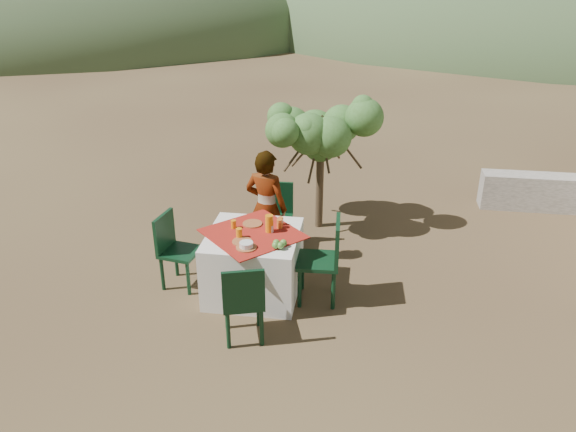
# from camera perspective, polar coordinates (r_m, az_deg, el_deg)

# --- Properties ---
(ground) EXTENTS (160.00, 160.00, 0.00)m
(ground) POSITION_cam_1_polar(r_m,az_deg,el_deg) (6.17, 2.00, -10.52)
(ground) COLOR #392719
(ground) RESTS_ON ground
(table) EXTENTS (1.30, 1.30, 0.76)m
(table) POSITION_cam_1_polar(r_m,az_deg,el_deg) (6.46, -3.51, -4.77)
(table) COLOR white
(table) RESTS_ON ground
(chair_far) EXTENTS (0.42, 0.42, 0.89)m
(chair_far) POSITION_cam_1_polar(r_m,az_deg,el_deg) (7.36, -1.17, 0.29)
(chair_far) COLOR black
(chair_far) RESTS_ON ground
(chair_near) EXTENTS (0.51, 0.51, 0.89)m
(chair_near) POSITION_cam_1_polar(r_m,az_deg,el_deg) (5.61, -4.56, -8.50)
(chair_near) COLOR black
(chair_near) RESTS_ON ground
(chair_left) EXTENTS (0.48, 0.48, 0.90)m
(chair_left) POSITION_cam_1_polar(r_m,az_deg,el_deg) (6.66, -11.50, -3.09)
(chair_left) COLOR black
(chair_left) RESTS_ON ground
(chair_right) EXTENTS (0.48, 0.48, 1.00)m
(chair_right) POSITION_cam_1_polar(r_m,az_deg,el_deg) (6.23, 3.84, -4.14)
(chair_right) COLOR black
(chair_right) RESTS_ON ground
(person) EXTENTS (0.62, 0.48, 1.49)m
(person) POSITION_cam_1_polar(r_m,az_deg,el_deg) (6.92, -2.22, 0.83)
(person) COLOR #8C6651
(person) RESTS_ON ground
(shrub_tree) EXTENTS (1.42, 1.39, 1.67)m
(shrub_tree) POSITION_cam_1_polar(r_m,az_deg,el_deg) (7.70, 3.78, 7.96)
(shrub_tree) COLOR #473723
(shrub_tree) RESTS_ON ground
(stone_wall) EXTENTS (2.60, 0.35, 0.55)m
(stone_wall) POSITION_cam_1_polar(r_m,az_deg,el_deg) (9.53, 26.66, 2.04)
(stone_wall) COLOR gray
(stone_wall) RESTS_ON ground
(hill_near_left) EXTENTS (40.00, 40.00, 16.00)m
(hill_near_left) POSITION_cam_1_polar(r_m,az_deg,el_deg) (39.74, -20.52, 18.70)
(hill_near_left) COLOR #385A33
(hill_near_left) RESTS_ON ground
(hill_near_right) EXTENTS (48.00, 48.00, 20.00)m
(hill_near_right) POSITION_cam_1_polar(r_m,az_deg,el_deg) (42.70, 25.36, 18.29)
(hill_near_right) COLOR #385A33
(hill_near_right) RESTS_ON ground
(plate_far) EXTENTS (0.23, 0.23, 0.01)m
(plate_far) POSITION_cam_1_polar(r_m,az_deg,el_deg) (6.47, -3.63, -0.78)
(plate_far) COLOR brown
(plate_far) RESTS_ON table
(plate_near) EXTENTS (0.22, 0.22, 0.01)m
(plate_near) POSITION_cam_1_polar(r_m,az_deg,el_deg) (6.09, -4.68, -2.60)
(plate_near) COLOR brown
(plate_near) RESTS_ON table
(glass_far) EXTENTS (0.06, 0.06, 0.10)m
(glass_far) POSITION_cam_1_polar(r_m,az_deg,el_deg) (6.38, -5.55, -0.84)
(glass_far) COLOR orange
(glass_far) RESTS_ON table
(glass_near) EXTENTS (0.07, 0.07, 0.11)m
(glass_near) POSITION_cam_1_polar(r_m,az_deg,el_deg) (6.16, -4.99, -1.74)
(glass_near) COLOR orange
(glass_near) RESTS_ON table
(juice_pitcher) EXTENTS (0.09, 0.09, 0.20)m
(juice_pitcher) POSITION_cam_1_polar(r_m,az_deg,el_deg) (6.25, -1.91, -0.77)
(juice_pitcher) COLOR orange
(juice_pitcher) RESTS_ON table
(bowl_plate) EXTENTS (0.22, 0.22, 0.01)m
(bowl_plate) POSITION_cam_1_polar(r_m,az_deg,el_deg) (5.97, -4.25, -3.20)
(bowl_plate) COLOR brown
(bowl_plate) RESTS_ON table
(white_bowl) EXTENTS (0.15, 0.15, 0.05)m
(white_bowl) POSITION_cam_1_polar(r_m,az_deg,el_deg) (5.96, -4.26, -2.92)
(white_bowl) COLOR silver
(white_bowl) RESTS_ON bowl_plate
(jar_left) EXTENTS (0.07, 0.07, 0.11)m
(jar_left) POSITION_cam_1_polar(r_m,az_deg,el_deg) (6.36, -0.86, -0.78)
(jar_left) COLOR #C46222
(jar_left) RESTS_ON table
(jar_right) EXTENTS (0.06, 0.06, 0.09)m
(jar_right) POSITION_cam_1_polar(r_m,az_deg,el_deg) (6.43, -0.74, -0.51)
(jar_right) COLOR #C46222
(jar_right) RESTS_ON table
(napkin_holder) EXTENTS (0.07, 0.06, 0.08)m
(napkin_holder) POSITION_cam_1_polar(r_m,az_deg,el_deg) (6.27, -1.83, -1.29)
(napkin_holder) COLOR silver
(napkin_holder) RESTS_ON table
(fruit_cluster) EXTENTS (0.15, 0.14, 0.08)m
(fruit_cluster) POSITION_cam_1_polar(r_m,az_deg,el_deg) (5.95, -0.93, -2.87)
(fruit_cluster) COLOR #4F8630
(fruit_cluster) RESTS_ON table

